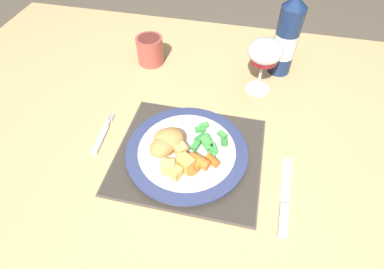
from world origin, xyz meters
name	(u,v)px	position (x,y,z in m)	size (l,w,h in m)	color
ground_plane	(201,237)	(0.00, 0.00, 0.00)	(6.00, 6.00, 0.00)	brown
dining_table	(206,140)	(0.00, 0.00, 0.66)	(1.56, 0.94, 0.74)	tan
placemat	(189,155)	(-0.02, -0.12, 0.74)	(0.32, 0.28, 0.01)	brown
dinner_plate	(187,152)	(-0.02, -0.12, 0.76)	(0.27, 0.27, 0.02)	white
breaded_croquettes	(168,141)	(-0.07, -0.12, 0.78)	(0.09, 0.10, 0.04)	tan
green_beans_pile	(208,141)	(0.02, -0.09, 0.77)	(0.08, 0.09, 0.02)	#4CA84C
glazed_carrots	(198,163)	(0.01, -0.16, 0.78)	(0.08, 0.06, 0.02)	orange
fork	(102,136)	(-0.23, -0.11, 0.74)	(0.02, 0.13, 0.01)	silver
table_knife	(285,202)	(0.19, -0.19, 0.74)	(0.03, 0.19, 0.01)	silver
wine_glass	(265,54)	(0.11, 0.14, 0.85)	(0.09, 0.09, 0.15)	silver
bottle	(287,37)	(0.16, 0.24, 0.85)	(0.06, 0.06, 0.29)	navy
roast_potatoes	(179,163)	(-0.03, -0.17, 0.78)	(0.07, 0.09, 0.03)	#DBB256
drinking_cup	(150,50)	(-0.21, 0.20, 0.78)	(0.08, 0.08, 0.08)	#B24C42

